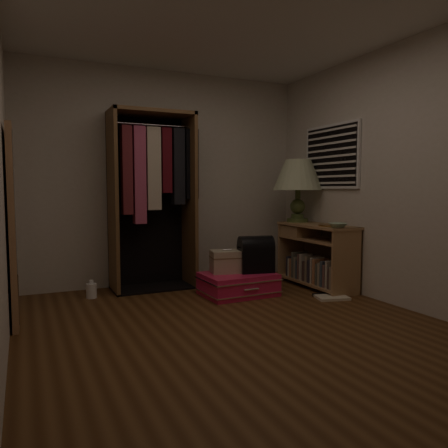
{
  "coord_description": "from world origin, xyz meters",
  "views": [
    {
      "loc": [
        -1.62,
        -3.2,
        1.18
      ],
      "look_at": [
        0.3,
        0.95,
        0.8
      ],
      "focal_mm": 35.0,
      "sensor_mm": 36.0,
      "label": 1
    }
  ],
  "objects_px": {
    "train_case": "(227,261)",
    "white_jug": "(91,290)",
    "black_bag": "(256,253)",
    "open_wardrobe": "(154,185)",
    "console_bookshelf": "(315,254)",
    "table_lamp": "(298,176)",
    "pink_suitcase": "(238,284)",
    "floor_mirror": "(13,226)"
  },
  "relations": [
    {
      "from": "pink_suitcase",
      "to": "table_lamp",
      "type": "xyz_separation_m",
      "value": [
        1.03,
        0.38,
        1.2
      ]
    },
    {
      "from": "open_wardrobe",
      "to": "black_bag",
      "type": "bearing_deg",
      "value": -38.54
    },
    {
      "from": "pink_suitcase",
      "to": "black_bag",
      "type": "height_order",
      "value": "black_bag"
    },
    {
      "from": "table_lamp",
      "to": "white_jug",
      "type": "relative_size",
      "value": 4.04
    },
    {
      "from": "pink_suitcase",
      "to": "train_case",
      "type": "xyz_separation_m",
      "value": [
        -0.09,
        0.09,
        0.25
      ]
    },
    {
      "from": "console_bookshelf",
      "to": "pink_suitcase",
      "type": "relative_size",
      "value": 1.38
    },
    {
      "from": "floor_mirror",
      "to": "train_case",
      "type": "relative_size",
      "value": 4.18
    },
    {
      "from": "pink_suitcase",
      "to": "train_case",
      "type": "distance_m",
      "value": 0.28
    },
    {
      "from": "open_wardrobe",
      "to": "pink_suitcase",
      "type": "distance_m",
      "value": 1.51
    },
    {
      "from": "open_wardrobe",
      "to": "train_case",
      "type": "xyz_separation_m",
      "value": [
        0.64,
        -0.65,
        -0.85
      ]
    },
    {
      "from": "floor_mirror",
      "to": "black_bag",
      "type": "xyz_separation_m",
      "value": [
        2.42,
        0.02,
        -0.4
      ]
    },
    {
      "from": "console_bookshelf",
      "to": "white_jug",
      "type": "xyz_separation_m",
      "value": [
        -2.52,
        0.54,
        -0.31
      ]
    },
    {
      "from": "open_wardrobe",
      "to": "pink_suitcase",
      "type": "relative_size",
      "value": 2.52
    },
    {
      "from": "open_wardrobe",
      "to": "floor_mirror",
      "type": "bearing_deg",
      "value": -152.6
    },
    {
      "from": "white_jug",
      "to": "console_bookshelf",
      "type": "bearing_deg",
      "value": -12.1
    },
    {
      "from": "open_wardrobe",
      "to": "table_lamp",
      "type": "distance_m",
      "value": 1.8
    },
    {
      "from": "train_case",
      "to": "console_bookshelf",
      "type": "bearing_deg",
      "value": 6.98
    },
    {
      "from": "black_bag",
      "to": "open_wardrobe",
      "type": "bearing_deg",
      "value": 152.26
    },
    {
      "from": "open_wardrobe",
      "to": "table_lamp",
      "type": "relative_size",
      "value": 2.61
    },
    {
      "from": "open_wardrobe",
      "to": "pink_suitcase",
      "type": "xyz_separation_m",
      "value": [
        0.73,
        -0.73,
        -1.1
      ]
    },
    {
      "from": "table_lamp",
      "to": "white_jug",
      "type": "xyz_separation_m",
      "value": [
        -2.52,
        0.16,
        -1.24
      ]
    },
    {
      "from": "train_case",
      "to": "table_lamp",
      "type": "bearing_deg",
      "value": 26.0
    },
    {
      "from": "open_wardrobe",
      "to": "white_jug",
      "type": "height_order",
      "value": "open_wardrobe"
    },
    {
      "from": "console_bookshelf",
      "to": "pink_suitcase",
      "type": "distance_m",
      "value": 1.06
    },
    {
      "from": "open_wardrobe",
      "to": "black_bag",
      "type": "xyz_separation_m",
      "value": [
        0.94,
        -0.75,
        -0.77
      ]
    },
    {
      "from": "console_bookshelf",
      "to": "black_bag",
      "type": "height_order",
      "value": "console_bookshelf"
    },
    {
      "from": "open_wardrobe",
      "to": "white_jug",
      "type": "xyz_separation_m",
      "value": [
        -0.76,
        -0.2,
        -1.14
      ]
    },
    {
      "from": "pink_suitcase",
      "to": "console_bookshelf",
      "type": "bearing_deg",
      "value": -2.05
    },
    {
      "from": "console_bookshelf",
      "to": "open_wardrobe",
      "type": "height_order",
      "value": "open_wardrobe"
    },
    {
      "from": "open_wardrobe",
      "to": "black_bag",
      "type": "height_order",
      "value": "open_wardrobe"
    },
    {
      "from": "pink_suitcase",
      "to": "white_jug",
      "type": "bearing_deg",
      "value": 158.21
    },
    {
      "from": "console_bookshelf",
      "to": "white_jug",
      "type": "height_order",
      "value": "console_bookshelf"
    },
    {
      "from": "pink_suitcase",
      "to": "white_jug",
      "type": "distance_m",
      "value": 1.59
    },
    {
      "from": "black_bag",
      "to": "train_case",
      "type": "bearing_deg",
      "value": 171.81
    },
    {
      "from": "table_lamp",
      "to": "floor_mirror",
      "type": "bearing_deg",
      "value": -172.81
    },
    {
      "from": "console_bookshelf",
      "to": "train_case",
      "type": "distance_m",
      "value": 1.12
    },
    {
      "from": "floor_mirror",
      "to": "white_jug",
      "type": "bearing_deg",
      "value": 38.36
    },
    {
      "from": "train_case",
      "to": "white_jug",
      "type": "relative_size",
      "value": 2.09
    },
    {
      "from": "floor_mirror",
      "to": "table_lamp",
      "type": "height_order",
      "value": "floor_mirror"
    },
    {
      "from": "floor_mirror",
      "to": "pink_suitcase",
      "type": "height_order",
      "value": "floor_mirror"
    },
    {
      "from": "black_bag",
      "to": "table_lamp",
      "type": "bearing_deg",
      "value": 36.38
    },
    {
      "from": "pink_suitcase",
      "to": "black_bag",
      "type": "relative_size",
      "value": 1.98
    }
  ]
}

